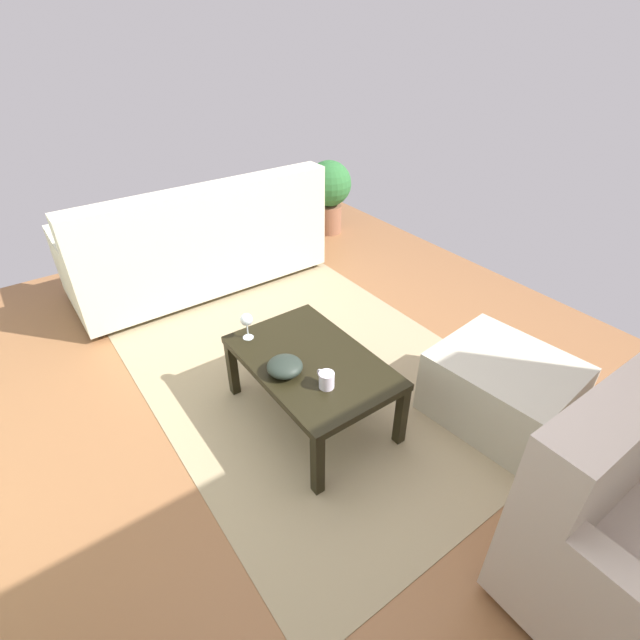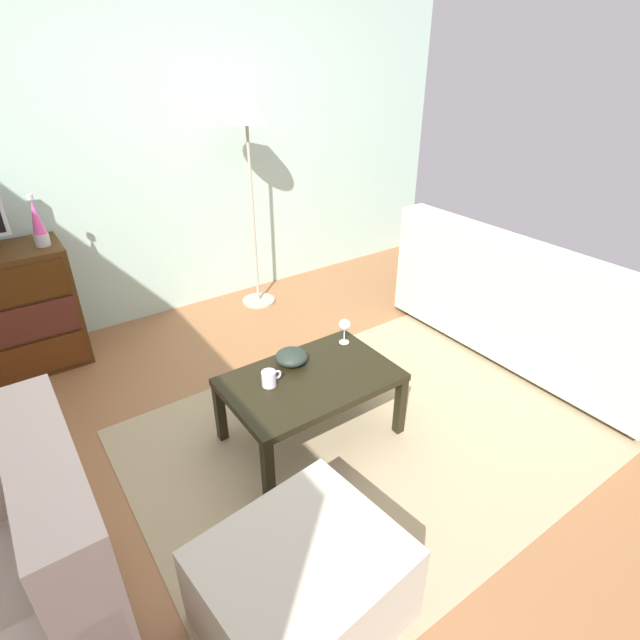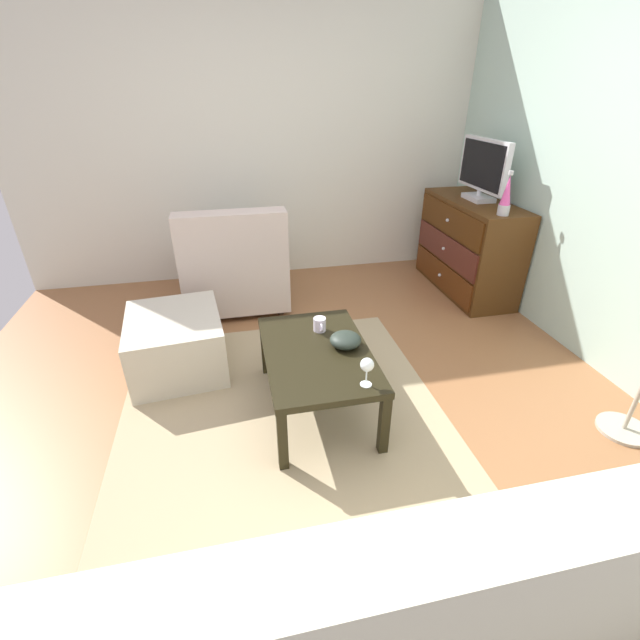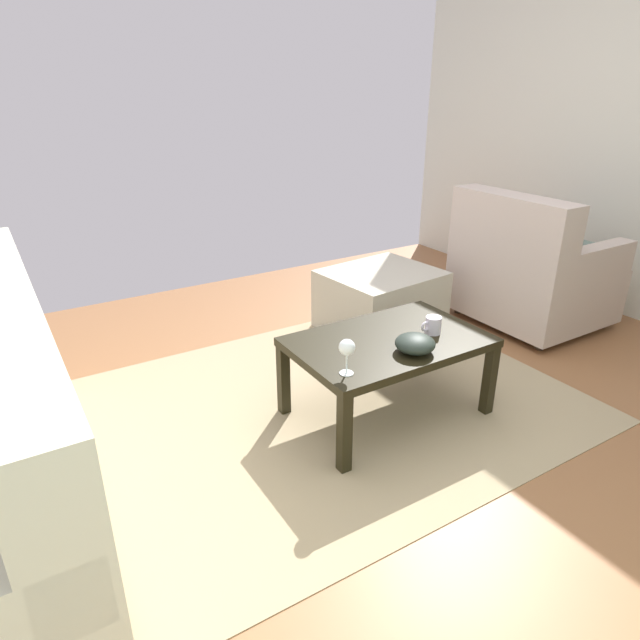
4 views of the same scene
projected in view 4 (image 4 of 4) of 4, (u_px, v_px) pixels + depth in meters
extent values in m
cube|color=brown|center=(369.00, 420.00, 2.76)|extent=(5.22, 4.56, 0.05)
cube|color=tan|center=(314.00, 408.00, 2.81)|extent=(2.60, 1.90, 0.01)
cube|color=black|center=(489.00, 380.00, 2.71)|extent=(0.05, 0.05, 0.37)
cube|color=black|center=(344.00, 434.00, 2.29)|extent=(0.05, 0.05, 0.37)
cube|color=black|center=(417.00, 340.00, 3.12)|extent=(0.05, 0.05, 0.37)
cube|color=black|center=(284.00, 380.00, 2.71)|extent=(0.05, 0.05, 0.37)
cube|color=black|center=(388.00, 342.00, 2.63)|extent=(0.92, 0.59, 0.04)
cylinder|color=silver|center=(346.00, 373.00, 2.30)|extent=(0.06, 0.06, 0.00)
cylinder|color=silver|center=(347.00, 363.00, 2.29)|extent=(0.01, 0.01, 0.09)
sphere|color=silver|center=(347.00, 347.00, 2.26)|extent=(0.07, 0.07, 0.07)
cylinder|color=silver|center=(433.00, 325.00, 2.66)|extent=(0.08, 0.08, 0.08)
torus|color=silver|center=(425.00, 326.00, 2.63)|extent=(0.05, 0.01, 0.05)
ellipsoid|color=#232D26|center=(415.00, 344.00, 2.47)|extent=(0.18, 0.18, 0.08)
cylinder|color=#332319|center=(30.00, 397.00, 2.87)|extent=(0.05, 0.05, 0.05)
cube|color=beige|center=(16.00, 361.00, 1.90)|extent=(0.20, 1.99, 0.49)
cylinder|color=#332319|center=(602.00, 324.00, 3.73)|extent=(0.05, 0.05, 0.05)
cylinder|color=#332319|center=(518.00, 293.00, 4.27)|extent=(0.05, 0.05, 0.05)
cylinder|color=#332319|center=(539.00, 345.00, 3.42)|extent=(0.05, 0.05, 0.05)
cylinder|color=#332319|center=(458.00, 309.00, 3.97)|extent=(0.05, 0.05, 0.05)
cube|color=#C3B0A4|center=(532.00, 289.00, 3.77)|extent=(0.80, 0.86, 0.36)
cube|color=#C3B0A4|center=(511.00, 234.00, 3.45)|extent=(0.20, 0.86, 0.49)
cube|color=#C3B0A4|center=(589.00, 264.00, 3.37)|extent=(0.76, 0.12, 0.20)
cube|color=#C3B0A4|center=(496.00, 237.00, 3.94)|extent=(0.76, 0.12, 0.20)
cylinder|color=slate|center=(576.00, 250.00, 3.70)|extent=(0.16, 0.40, 0.16)
cube|color=#B5AE9B|center=(380.00, 300.00, 3.66)|extent=(0.76, 0.67, 0.39)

